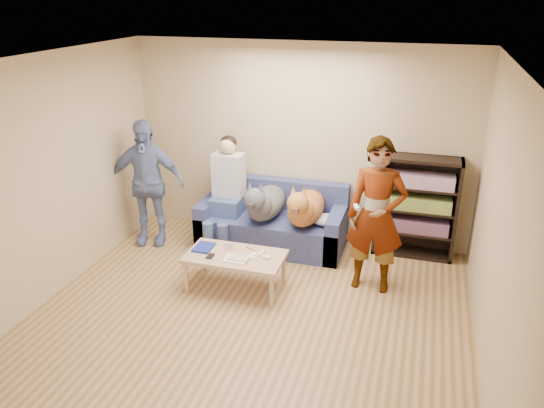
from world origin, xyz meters
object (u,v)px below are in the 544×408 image
(person_standing_left, at_px, (146,183))
(sofa, at_px, (273,224))
(camera_silver, at_px, (229,247))
(person_seated, at_px, (226,188))
(dog_tan, at_px, (305,208))
(bookshelf, at_px, (416,205))
(dog_gray, at_px, (265,202))
(coffee_table, at_px, (235,259))
(person_standing_right, at_px, (376,216))
(notebook_blue, at_px, (204,247))

(person_standing_left, xyz_separation_m, sofa, (1.60, 0.41, -0.56))
(camera_silver, height_order, person_seated, person_seated)
(dog_tan, bearing_deg, bookshelf, 17.49)
(person_seated, xyz_separation_m, dog_tan, (1.07, -0.06, -0.12))
(sofa, relative_size, dog_gray, 1.51)
(dog_gray, relative_size, coffee_table, 1.15)
(sofa, height_order, person_seated, person_seated)
(sofa, xyz_separation_m, person_seated, (-0.60, -0.13, 0.49))
(coffee_table, bearing_deg, dog_gray, 88.75)
(camera_silver, bearing_deg, bookshelf, 33.55)
(person_standing_right, distance_m, person_standing_left, 3.02)
(notebook_blue, bearing_deg, coffee_table, -7.13)
(coffee_table, bearing_deg, notebook_blue, 172.87)
(dog_gray, relative_size, bookshelf, 0.97)
(person_standing_right, height_order, person_standing_left, person_standing_right)
(person_standing_left, height_order, bookshelf, person_standing_left)
(person_standing_left, relative_size, person_seated, 1.14)
(notebook_blue, height_order, person_seated, person_seated)
(person_seated, bearing_deg, person_standing_left, -164.31)
(person_standing_right, height_order, dog_tan, person_standing_right)
(person_seated, xyz_separation_m, dog_gray, (0.54, -0.05, -0.12))
(camera_silver, bearing_deg, person_standing_left, 153.72)
(person_standing_right, bearing_deg, coffee_table, -161.39)
(sofa, bearing_deg, person_standing_left, -165.72)
(bookshelf, bearing_deg, notebook_blue, -148.51)
(coffee_table, bearing_deg, dog_tan, 61.82)
(notebook_blue, distance_m, sofa, 1.27)
(person_standing_right, distance_m, person_seated, 2.09)
(person_seated, distance_m, coffee_table, 1.27)
(person_standing_right, xyz_separation_m, sofa, (-1.40, 0.75, -0.60))
(person_standing_left, xyz_separation_m, person_seated, (1.00, 0.28, -0.07))
(notebook_blue, xyz_separation_m, person_seated, (-0.11, 1.04, 0.34))
(camera_silver, distance_m, dog_tan, 1.15)
(person_standing_left, xyz_separation_m, bookshelf, (3.40, 0.64, -0.16))
(person_seated, relative_size, coffee_table, 1.34)
(coffee_table, bearing_deg, person_seated, 115.27)
(person_standing_right, distance_m, sofa, 1.69)
(sofa, bearing_deg, bookshelf, 7.40)
(notebook_blue, distance_m, camera_silver, 0.29)
(dog_gray, height_order, coffee_table, dog_gray)
(dog_gray, bearing_deg, camera_silver, -98.79)
(sofa, distance_m, bookshelf, 1.86)
(person_seated, height_order, dog_tan, person_seated)
(camera_silver, height_order, dog_gray, dog_gray)
(notebook_blue, height_order, camera_silver, camera_silver)
(person_standing_left, distance_m, camera_silver, 1.61)
(sofa, distance_m, coffee_table, 1.22)
(notebook_blue, bearing_deg, person_standing_left, 145.76)
(camera_silver, bearing_deg, person_seated, 112.14)
(person_standing_right, relative_size, person_seated, 1.20)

